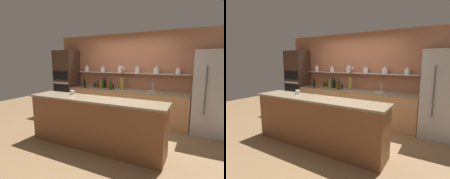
# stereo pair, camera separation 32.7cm
# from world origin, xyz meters

# --- Properties ---
(ground_plane) EXTENTS (12.00, 12.00, 0.00)m
(ground_plane) POSITION_xyz_m (0.00, 0.00, 0.00)
(ground_plane) COLOR olive
(back_wall_unit) EXTENTS (5.20, 0.28, 2.60)m
(back_wall_unit) POSITION_xyz_m (-0.00, 1.60, 1.30)
(back_wall_unit) COLOR #A86647
(back_wall_unit) RESTS_ON ground_plane
(back_counter_unit) EXTENTS (3.61, 0.62, 0.92)m
(back_counter_unit) POSITION_xyz_m (-0.07, 1.24, 0.46)
(back_counter_unit) COLOR tan
(back_counter_unit) RESTS_ON ground_plane
(island_counter) EXTENTS (2.94, 0.61, 1.02)m
(island_counter) POSITION_xyz_m (0.00, -0.59, 0.51)
(island_counter) COLOR brown
(island_counter) RESTS_ON ground_plane
(refrigerator) EXTENTS (0.85, 0.73, 2.01)m
(refrigerator) POSITION_xyz_m (2.18, 1.20, 1.01)
(refrigerator) COLOR #B7B7BC
(refrigerator) RESTS_ON ground_plane
(oven_tower) EXTENTS (0.71, 0.64, 2.12)m
(oven_tower) POSITION_xyz_m (-2.25, 1.24, 1.06)
(oven_tower) COLOR #3D281E
(oven_tower) RESTS_ON ground_plane
(flower_vase) EXTENTS (0.14, 0.14, 0.70)m
(flower_vase) POSITION_xyz_m (-0.17, 1.27, 1.15)
(flower_vase) COLOR olive
(flower_vase) RESTS_ON back_counter_unit
(sink_fixture) EXTENTS (0.27, 0.27, 0.25)m
(sink_fixture) POSITION_xyz_m (0.74, 1.25, 0.95)
(sink_fixture) COLOR #B7B7BC
(sink_fixture) RESTS_ON back_counter_unit
(bottle_wine_0) EXTENTS (0.07, 0.07, 0.35)m
(bottle_wine_0) POSITION_xyz_m (-0.47, 1.09, 1.05)
(bottle_wine_0) COLOR #193814
(bottle_wine_0) RESTS_ON back_counter_unit
(bottle_sauce_1) EXTENTS (0.05, 0.05, 0.17)m
(bottle_sauce_1) POSITION_xyz_m (-1.22, 1.42, 0.99)
(bottle_sauce_1) COLOR black
(bottle_sauce_1) RESTS_ON back_counter_unit
(bottle_sauce_2) EXTENTS (0.05, 0.05, 0.20)m
(bottle_sauce_2) POSITION_xyz_m (-1.24, 1.11, 1.00)
(bottle_sauce_2) COLOR #9E4C0A
(bottle_sauce_2) RESTS_ON back_counter_unit
(bottle_sauce_3) EXTENTS (0.05, 0.05, 0.19)m
(bottle_sauce_3) POSITION_xyz_m (-0.65, 1.25, 1.00)
(bottle_sauce_3) COLOR #9E4C0A
(bottle_sauce_3) RESTS_ON back_counter_unit
(bottle_wine_4) EXTENTS (0.07, 0.07, 0.33)m
(bottle_wine_4) POSITION_xyz_m (-1.42, 1.11, 1.05)
(bottle_wine_4) COLOR black
(bottle_wine_4) RESTS_ON back_counter_unit
(bottle_spirit_5) EXTENTS (0.06, 0.06, 0.24)m
(bottle_spirit_5) POSITION_xyz_m (-1.10, 1.41, 1.02)
(bottle_spirit_5) COLOR #4C2D0C
(bottle_spirit_5) RESTS_ON back_counter_unit
(bottle_sauce_6) EXTENTS (0.05, 0.05, 0.17)m
(bottle_sauce_6) POSITION_xyz_m (-0.48, 1.31, 0.99)
(bottle_sauce_6) COLOR black
(bottle_sauce_6) RESTS_ON back_counter_unit
(bottle_spirit_7) EXTENTS (0.06, 0.06, 0.28)m
(bottle_spirit_7) POSITION_xyz_m (-0.92, 1.35, 1.04)
(bottle_spirit_7) COLOR gray
(bottle_spirit_7) RESTS_ON back_counter_unit
(bottle_wine_8) EXTENTS (0.08, 0.08, 0.35)m
(bottle_wine_8) POSITION_xyz_m (-0.84, 1.33, 1.05)
(bottle_wine_8) COLOR #193814
(bottle_wine_8) RESTS_ON back_counter_unit
(bottle_oil_9) EXTENTS (0.06, 0.06, 0.24)m
(bottle_oil_9) POSITION_xyz_m (-0.82, 1.12, 1.02)
(bottle_oil_9) COLOR olive
(bottle_oil_9) RESTS_ON back_counter_unit
(bottle_wine_10) EXTENTS (0.08, 0.08, 0.33)m
(bottle_wine_10) POSITION_xyz_m (-0.83, 1.42, 1.04)
(bottle_wine_10) COLOR black
(bottle_wine_10) RESTS_ON back_counter_unit
(coffee_mug) EXTENTS (0.11, 0.09, 0.09)m
(coffee_mug) POSITION_xyz_m (-0.64, -0.46, 1.07)
(coffee_mug) COLOR silver
(coffee_mug) RESTS_ON island_counter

